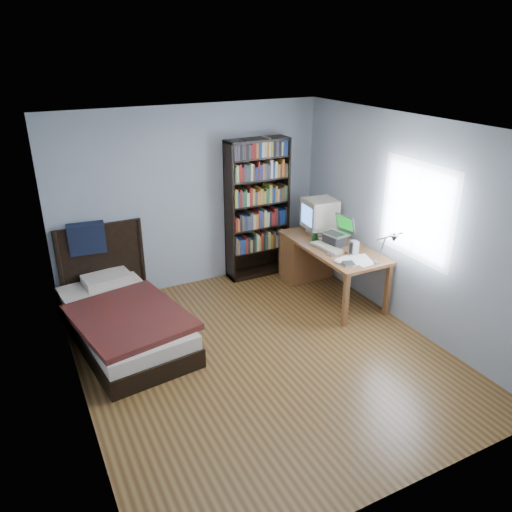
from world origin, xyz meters
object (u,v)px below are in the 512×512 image
(crt_monitor, at_px, (319,214))
(speaker, at_px, (354,248))
(keyboard, at_px, (327,248))
(soda_can, at_px, (315,237))
(desk, at_px, (312,254))
(desk_lamp, at_px, (391,241))
(bookshelf, at_px, (257,209))
(laptop, at_px, (336,237))
(bed, at_px, (121,316))

(crt_monitor, height_order, speaker, crt_monitor)
(keyboard, distance_m, soda_can, 0.30)
(desk, xyz_separation_m, crt_monitor, (0.09, 0.02, 0.59))
(desk_lamp, distance_m, soda_can, 1.36)
(desk_lamp, xyz_separation_m, soda_can, (-0.15, 1.30, -0.37))
(desk_lamp, relative_size, bookshelf, 0.27)
(laptop, bearing_deg, bed, 175.15)
(laptop, bearing_deg, bookshelf, 121.21)
(desk, distance_m, desk_lamp, 1.71)
(desk, bearing_deg, speaker, -85.53)
(keyboard, xyz_separation_m, bed, (-2.66, 0.32, -0.49))
(laptop, xyz_separation_m, bed, (-2.85, 0.24, -0.59))
(desk, height_order, crt_monitor, crt_monitor)
(desk, distance_m, crt_monitor, 0.60)
(desk, bearing_deg, keyboard, -104.29)
(desk, relative_size, keyboard, 3.40)
(desk, bearing_deg, desk_lamp, -89.32)
(desk, xyz_separation_m, keyboard, (-0.14, -0.54, 0.33))
(desk, relative_size, crt_monitor, 3.34)
(soda_can, relative_size, bed, 0.06)
(laptop, bearing_deg, speaker, -87.50)
(desk_lamp, height_order, speaker, desk_lamp)
(desk, xyz_separation_m, soda_can, (-0.14, -0.24, 0.38))
(bed, bearing_deg, crt_monitor, 4.78)
(speaker, bearing_deg, crt_monitor, 93.20)
(desk, bearing_deg, crt_monitor, 12.93)
(laptop, relative_size, bed, 0.18)
(bed, bearing_deg, soda_can, -0.38)
(desk, distance_m, laptop, 0.63)
(bed, bearing_deg, bookshelf, 20.06)
(crt_monitor, relative_size, bed, 0.23)
(laptop, bearing_deg, crt_monitor, 84.90)
(desk, bearing_deg, bookshelf, 134.99)
(keyboard, height_order, soda_can, soda_can)
(soda_can, xyz_separation_m, bookshelf, (-0.45, 0.83, 0.22))
(desk, relative_size, bed, 0.76)
(soda_can, bearing_deg, keyboard, -90.39)
(desk, relative_size, laptop, 4.19)
(crt_monitor, height_order, bookshelf, bookshelf)
(desk, height_order, soda_can, soda_can)
(laptop, distance_m, soda_can, 0.29)
(laptop, bearing_deg, desk, 96.06)
(desk, xyz_separation_m, laptop, (0.05, -0.46, 0.42))
(soda_can, bearing_deg, desk_lamp, -83.26)
(keyboard, bearing_deg, laptop, 13.32)
(bed, bearing_deg, laptop, -4.85)
(soda_can, bearing_deg, desk, 60.48)
(soda_can, height_order, bed, bed)
(keyboard, relative_size, bookshelf, 0.24)
(crt_monitor, distance_m, bed, 3.00)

